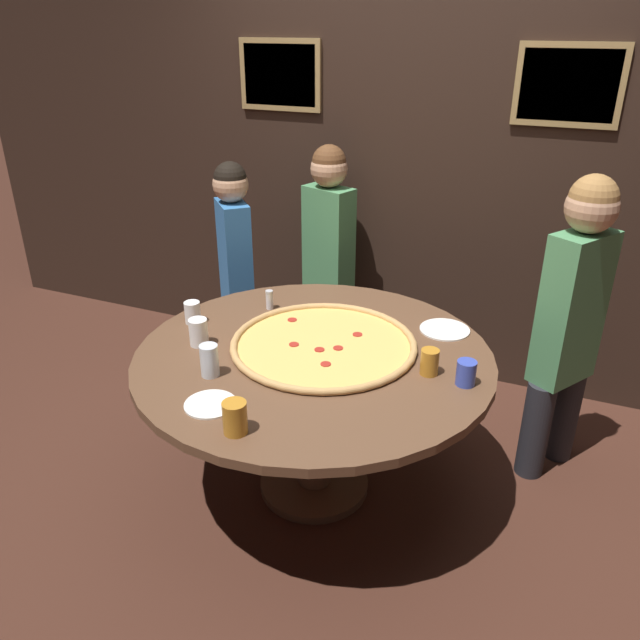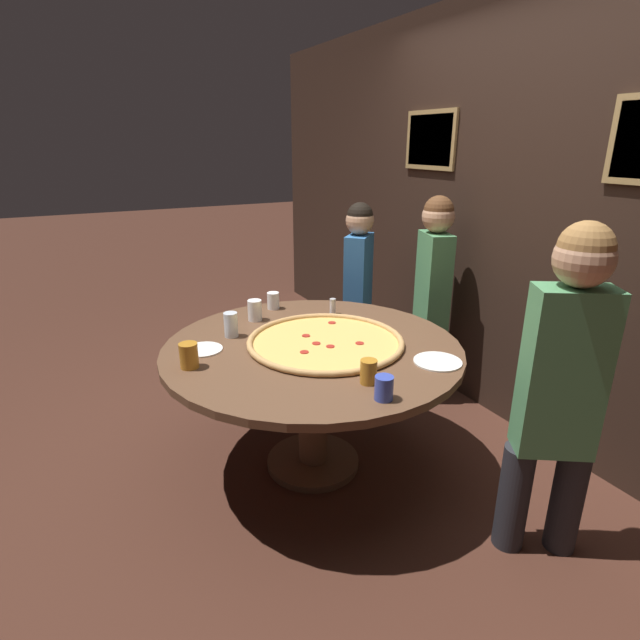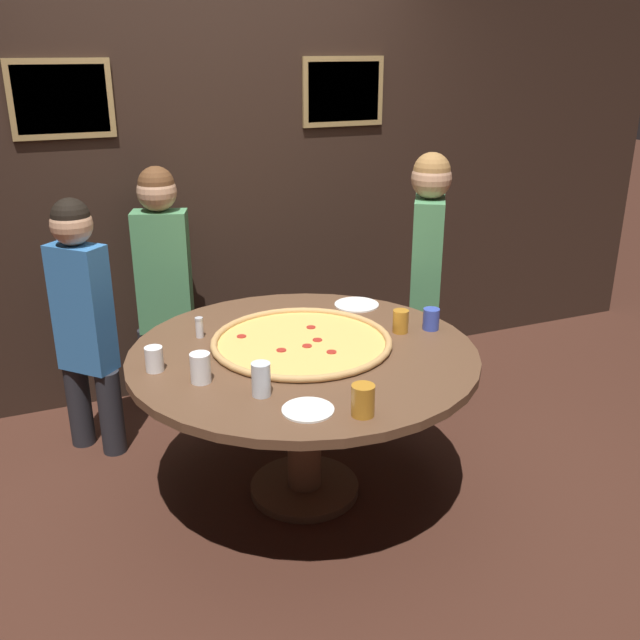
{
  "view_description": "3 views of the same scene",
  "coord_description": "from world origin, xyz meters",
  "views": [
    {
      "loc": [
        0.96,
        -2.17,
        2.05
      ],
      "look_at": [
        0.03,
        0.01,
        0.9
      ],
      "focal_mm": 35.0,
      "sensor_mm": 36.0,
      "label": 1
    },
    {
      "loc": [
        2.16,
        -1.07,
        1.75
      ],
      "look_at": [
        -0.11,
        0.1,
        0.83
      ],
      "focal_mm": 28.0,
      "sensor_mm": 36.0,
      "label": 2
    },
    {
      "loc": [
        -1.07,
        -2.71,
        2.01
      ],
      "look_at": [
        0.07,
        -0.02,
        0.88
      ],
      "focal_mm": 40.0,
      "sensor_mm": 36.0,
      "label": 3
    }
  ],
  "objects": [
    {
      "name": "ground_plane",
      "position": [
        0.0,
        0.0,
        0.0
      ],
      "size": [
        24.0,
        24.0,
        0.0
      ],
      "primitive_type": "plane",
      "color": "#422319"
    },
    {
      "name": "back_wall",
      "position": [
        0.0,
        1.38,
        1.3
      ],
      "size": [
        6.4,
        0.08,
        2.6
      ],
      "color": "black",
      "rests_on": "ground_plane"
    },
    {
      "name": "dining_table",
      "position": [
        0.0,
        0.0,
        0.61
      ],
      "size": [
        1.56,
        1.56,
        0.74
      ],
      "color": "brown",
      "rests_on": "ground_plane"
    },
    {
      "name": "giant_pizza",
      "position": [
        0.02,
        0.07,
        0.75
      ],
      "size": [
        0.83,
        0.83,
        0.03
      ],
      "color": "#EAB75B",
      "rests_on": "dining_table"
    },
    {
      "name": "drink_cup_far_right",
      "position": [
        -0.02,
        -0.64,
        0.8
      ],
      "size": [
        0.09,
        0.09,
        0.12
      ],
      "primitive_type": "cylinder",
      "color": "#BC7A23",
      "rests_on": "dining_table"
    },
    {
      "name": "drink_cup_near_right",
      "position": [
        -0.65,
        0.05,
        0.79
      ],
      "size": [
        0.08,
        0.08,
        0.11
      ],
      "primitive_type": "cylinder",
      "color": "white",
      "rests_on": "dining_table"
    },
    {
      "name": "drink_cup_beside_pizza",
      "position": [
        0.66,
        0.0,
        0.79
      ],
      "size": [
        0.08,
        0.08,
        0.1
      ],
      "primitive_type": "cylinder",
      "color": "#384CB7",
      "rests_on": "dining_table"
    },
    {
      "name": "drink_cup_front_edge",
      "position": [
        0.5,
        0.02,
        0.79
      ],
      "size": [
        0.07,
        0.07,
        0.11
      ],
      "primitive_type": "cylinder",
      "color": "#BC7A23",
      "rests_on": "dining_table"
    },
    {
      "name": "drink_cup_near_left",
      "position": [
        -0.5,
        -0.13,
        0.8
      ],
      "size": [
        0.08,
        0.08,
        0.12
      ],
      "primitive_type": "cylinder",
      "color": "white",
      "rests_on": "dining_table"
    },
    {
      "name": "drink_cup_far_left",
      "position": [
        -0.31,
        -0.34,
        0.81
      ],
      "size": [
        0.07,
        0.07,
        0.14
      ],
      "primitive_type": "cylinder",
      "color": "silver",
      "rests_on": "dining_table"
    },
    {
      "name": "white_plate_beside_cup",
      "position": [
        0.47,
        0.44,
        0.74
      ],
      "size": [
        0.23,
        0.23,
        0.01
      ],
      "primitive_type": "cylinder",
      "color": "white",
      "rests_on": "dining_table"
    },
    {
      "name": "white_plate_right_side",
      "position": [
        -0.19,
        -0.53,
        0.74
      ],
      "size": [
        0.2,
        0.2,
        0.01
      ],
      "primitive_type": "cylinder",
      "color": "white",
      "rests_on": "dining_table"
    },
    {
      "name": "condiment_shaker",
      "position": [
        -0.39,
        0.33,
        0.79
      ],
      "size": [
        0.04,
        0.04,
        0.1
      ],
      "color": "silver",
      "rests_on": "dining_table"
    },
    {
      "name": "diner_far_left",
      "position": [
        -0.86,
        0.81,
        0.76
      ],
      "size": [
        0.32,
        0.33,
        1.34
      ],
      "rotation": [
        0.0,
        0.0,
        2.32
      ],
      "color": "#232328",
      "rests_on": "ground_plane"
    },
    {
      "name": "diner_side_left",
      "position": [
        1.0,
        0.62,
        0.84
      ],
      "size": [
        0.31,
        0.38,
        1.48
      ],
      "rotation": [
        0.0,
        0.0,
        -2.13
      ],
      "color": "#232328",
      "rests_on": "ground_plane"
    },
    {
      "name": "diner_centre_back",
      "position": [
        -0.39,
        1.11,
        0.8
      ],
      "size": [
        0.37,
        0.25,
        1.42
      ],
      "rotation": [
        0.0,
        0.0,
        2.8
      ],
      "color": "#232328",
      "rests_on": "ground_plane"
    }
  ]
}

